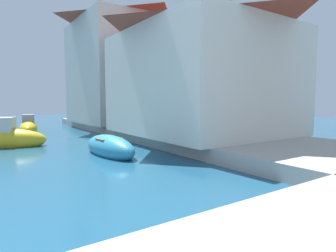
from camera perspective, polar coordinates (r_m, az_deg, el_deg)
The scene contains 7 objects.
quay_promenade at distance 5.11m, azimuth -23.68°, elevation -16.92°, with size 44.00×32.00×0.50m.
moored_boat_6 at distance 21.31m, azimuth -26.25°, elevation -0.20°, with size 1.61×3.28×1.40m.
moored_boat_7 at distance 11.41m, azimuth -11.64°, elevation -4.29°, with size 1.36×3.43×1.01m.
moored_boat_9 at distance 15.07m, azimuth -29.95°, elevation -2.15°, with size 3.70×2.51×1.60m.
waterfront_building_main at distance 14.69m, azimuth 6.51°, elevation 11.18°, with size 7.32×8.61×6.25m.
waterfront_building_annex at distance 22.47m, azimuth -9.02°, elevation 12.09°, with size 7.10×8.19×8.61m.
quayside_tree at distance 14.53m, azimuth 14.75°, elevation 10.74°, with size 2.42×2.42×4.32m.
Camera 1 is at (3.52, -5.05, 2.13)m, focal length 30.30 mm.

